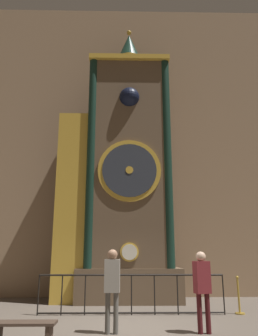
{
  "coord_description": "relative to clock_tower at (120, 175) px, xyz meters",
  "views": [
    {
      "loc": [
        -0.17,
        -8.27,
        1.7
      ],
      "look_at": [
        0.07,
        4.0,
        4.86
      ],
      "focal_mm": 35.0,
      "sensor_mm": 36.0,
      "label": 1
    }
  ],
  "objects": [
    {
      "name": "visitor_far",
      "position": [
        1.9,
        -4.58,
        -3.54
      ],
      "size": [
        0.39,
        0.3,
        1.72
      ],
      "rotation": [
        0.0,
        0.0,
        0.27
      ],
      "color": "#461518",
      "rests_on": "ground_plane"
    },
    {
      "name": "visitor_bench",
      "position": [
        -1.72,
        -5.53,
        -4.27
      ],
      "size": [
        1.2,
        0.4,
        0.44
      ],
      "color": "#423328",
      "rests_on": "ground_plane"
    },
    {
      "name": "clock_tower",
      "position": [
        0.0,
        0.0,
        0.0
      ],
      "size": [
        4.53,
        1.83,
        11.03
      ],
      "color": "brown",
      "rests_on": "ground_plane"
    },
    {
      "name": "visitor_near",
      "position": [
        -0.11,
        -4.56,
        -3.5
      ],
      "size": [
        0.35,
        0.24,
        1.76
      ],
      "rotation": [
        0.0,
        0.0,
        -0.05
      ],
      "color": "#58554F",
      "rests_on": "ground_plane"
    },
    {
      "name": "ground_plane",
      "position": [
        0.29,
        -3.96,
        -4.58
      ],
      "size": [
        28.0,
        28.0,
        0.0
      ],
      "primitive_type": "plane",
      "color": "brown"
    },
    {
      "name": "stanchion_post",
      "position": [
        3.47,
        -2.28,
        -4.24
      ],
      "size": [
        0.28,
        0.28,
        1.04
      ],
      "color": "#B28E33",
      "rests_on": "ground_plane"
    },
    {
      "name": "railing_fence",
      "position": [
        0.38,
        -2.38,
        -3.97
      ],
      "size": [
        5.28,
        0.05,
        1.09
      ],
      "color": "black",
      "rests_on": "ground_plane"
    },
    {
      "name": "cathedral_back_wall",
      "position": [
        0.2,
        1.49,
        1.97
      ],
      "size": [
        24.0,
        0.32,
        13.12
      ],
      "color": "#997A5B",
      "rests_on": "ground_plane"
    }
  ]
}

